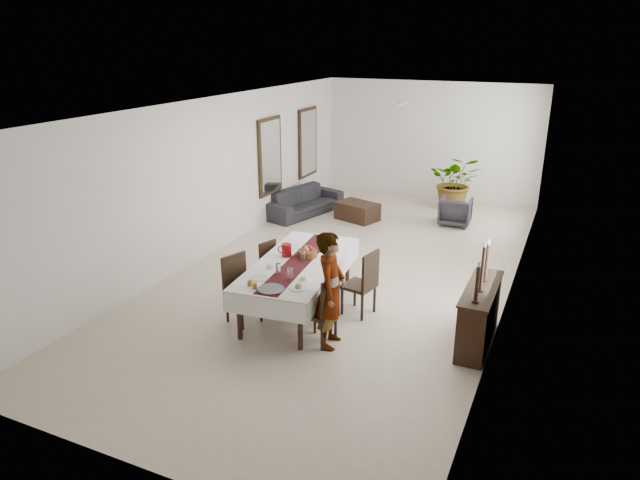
{
  "coord_description": "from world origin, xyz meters",
  "views": [
    {
      "loc": [
        3.76,
        -9.66,
        4.33
      ],
      "look_at": [
        -0.03,
        -1.34,
        1.05
      ],
      "focal_mm": 32.0,
      "sensor_mm": 36.0,
      "label": 1
    }
  ],
  "objects_px": {
    "dining_table_top": "(299,264)",
    "red_pitcher": "(287,250)",
    "sofa": "(304,201)",
    "sideboard_body": "(479,317)",
    "woman": "(331,290)"
  },
  "relations": [
    {
      "from": "dining_table_top",
      "to": "red_pitcher",
      "type": "distance_m",
      "value": 0.36
    },
    {
      "from": "red_pitcher",
      "to": "sideboard_body",
      "type": "distance_m",
      "value": 3.26
    },
    {
      "from": "woman",
      "to": "dining_table_top",
      "type": "bearing_deg",
      "value": 37.12
    },
    {
      "from": "red_pitcher",
      "to": "sofa",
      "type": "distance_m",
      "value": 5.23
    },
    {
      "from": "sofa",
      "to": "red_pitcher",
      "type": "bearing_deg",
      "value": -141.26
    },
    {
      "from": "red_pitcher",
      "to": "sofa",
      "type": "bearing_deg",
      "value": 112.91
    },
    {
      "from": "sideboard_body",
      "to": "red_pitcher",
      "type": "bearing_deg",
      "value": 178.39
    },
    {
      "from": "sideboard_body",
      "to": "sofa",
      "type": "relative_size",
      "value": 0.66
    },
    {
      "from": "woman",
      "to": "sideboard_body",
      "type": "xyz_separation_m",
      "value": [
        1.98,
        0.92,
        -0.44
      ]
    },
    {
      "from": "dining_table_top",
      "to": "red_pitcher",
      "type": "bearing_deg",
      "value": 149.04
    },
    {
      "from": "red_pitcher",
      "to": "sideboard_body",
      "type": "bearing_deg",
      "value": -1.61
    },
    {
      "from": "red_pitcher",
      "to": "sofa",
      "type": "xyz_separation_m",
      "value": [
        -2.02,
        4.78,
        -0.62
      ]
    },
    {
      "from": "woman",
      "to": "sofa",
      "type": "bearing_deg",
      "value": 19.18
    },
    {
      "from": "dining_table_top",
      "to": "sofa",
      "type": "xyz_separation_m",
      "value": [
        -2.31,
        4.92,
        -0.47
      ]
    },
    {
      "from": "dining_table_top",
      "to": "woman",
      "type": "height_order",
      "value": "woman"
    }
  ]
}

